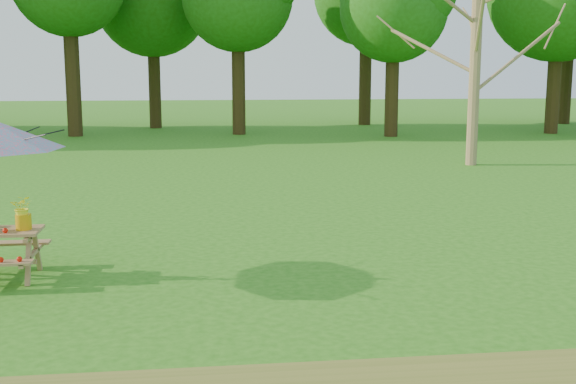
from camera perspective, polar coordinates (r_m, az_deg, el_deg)
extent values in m
plane|color=#276C14|center=(9.32, -19.86, -8.19)|extent=(120.00, 120.00, 0.00)
cylinder|color=#806346|center=(21.79, 14.55, 9.28)|extent=(0.39, 0.39, 5.50)
cube|color=#A26E49|center=(10.89, -21.39, -3.78)|extent=(1.20, 0.22, 0.04)
cylinder|color=#DD9F0B|center=(10.18, -20.17, -2.23)|extent=(0.21, 0.21, 0.21)
imported|color=#FFFB28|center=(10.14, -20.24, -1.13)|extent=(0.29, 0.25, 0.31)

